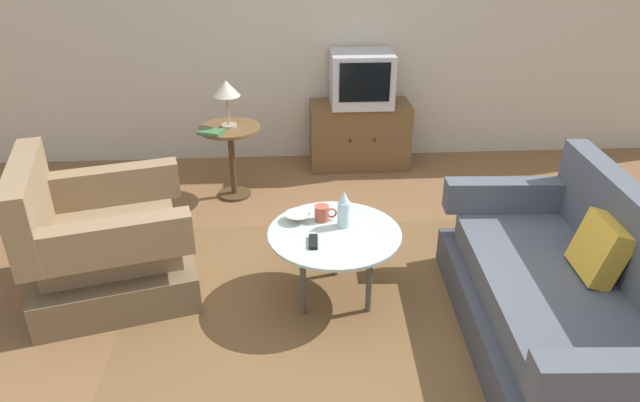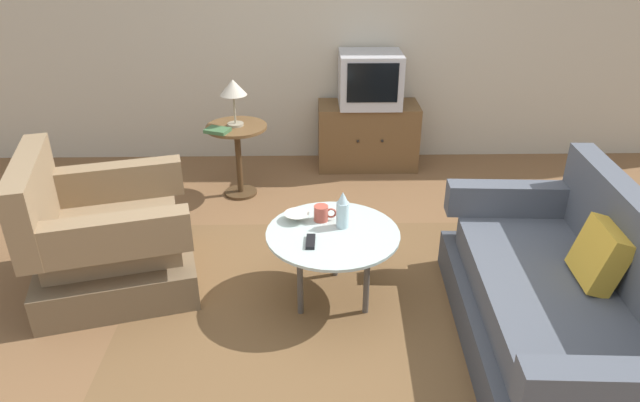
% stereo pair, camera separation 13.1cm
% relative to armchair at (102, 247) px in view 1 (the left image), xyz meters
% --- Properties ---
extents(ground_plane, '(16.00, 16.00, 0.00)m').
position_rel_armchair_xyz_m(ground_plane, '(1.35, -0.35, -0.31)').
color(ground_plane, brown).
extents(back_wall, '(9.00, 0.12, 2.70)m').
position_rel_armchair_xyz_m(back_wall, '(1.35, 2.18, 1.04)').
color(back_wall, '#BCB29E').
rests_on(back_wall, ground).
extents(area_rug, '(2.53, 1.86, 0.00)m').
position_rel_armchair_xyz_m(area_rug, '(1.43, -0.18, -0.31)').
color(area_rug, brown).
rests_on(area_rug, ground).
extents(armchair, '(1.14, 1.11, 0.90)m').
position_rel_armchair_xyz_m(armchair, '(0.00, 0.00, 0.00)').
color(armchair, brown).
rests_on(armchair, ground).
extents(couch, '(0.96, 1.80, 0.88)m').
position_rel_armchair_xyz_m(couch, '(2.63, -0.69, -0.02)').
color(couch, '#3E424B').
rests_on(couch, ground).
extents(coffee_table, '(0.80, 0.80, 0.47)m').
position_rel_armchair_xyz_m(coffee_table, '(1.43, -0.19, 0.12)').
color(coffee_table, '#B2C6C1').
rests_on(coffee_table, ground).
extents(side_table, '(0.49, 0.49, 0.61)m').
position_rel_armchair_xyz_m(side_table, '(0.70, 1.29, 0.13)').
color(side_table, brown).
rests_on(side_table, ground).
extents(tv_stand, '(0.91, 0.44, 0.60)m').
position_rel_armchair_xyz_m(tv_stand, '(1.83, 1.87, -0.01)').
color(tv_stand, brown).
rests_on(tv_stand, ground).
extents(television, '(0.54, 0.45, 0.47)m').
position_rel_armchair_xyz_m(television, '(1.83, 1.86, 0.52)').
color(television, '#B7B7BC').
rests_on(television, tv_stand).
extents(table_lamp, '(0.21, 0.21, 0.38)m').
position_rel_armchair_xyz_m(table_lamp, '(0.70, 1.29, 0.60)').
color(table_lamp, '#9E937A').
rests_on(table_lamp, side_table).
extents(vase, '(0.08, 0.08, 0.23)m').
position_rel_armchair_xyz_m(vase, '(1.49, -0.12, 0.27)').
color(vase, silver).
rests_on(vase, coffee_table).
extents(mug, '(0.14, 0.09, 0.10)m').
position_rel_armchair_xyz_m(mug, '(1.36, -0.04, 0.21)').
color(mug, '#B74C3D').
rests_on(mug, coffee_table).
extents(bowl, '(0.16, 0.16, 0.05)m').
position_rel_armchair_xyz_m(bowl, '(1.21, -0.04, 0.19)').
color(bowl, silver).
rests_on(bowl, coffee_table).
extents(tv_remote_dark, '(0.06, 0.15, 0.02)m').
position_rel_armchair_xyz_m(tv_remote_dark, '(1.29, -0.30, 0.17)').
color(tv_remote_dark, black).
rests_on(tv_remote_dark, coffee_table).
extents(book, '(0.22, 0.19, 0.03)m').
position_rel_armchair_xyz_m(book, '(0.57, 1.14, 0.32)').
color(book, '#3D663D').
rests_on(book, side_table).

